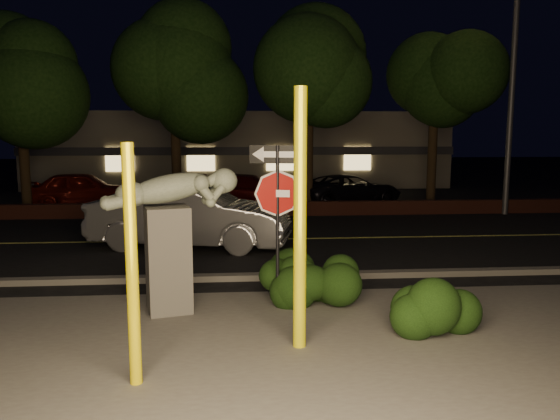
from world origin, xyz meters
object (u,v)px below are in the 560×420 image
object	(u,v)px
yellow_pole_left	(132,267)
streetlight	(508,41)
yellow_pole_right	(300,221)
silver_sedan	(190,215)
parked_car_dark	(349,190)
signpost	(278,194)
parked_car_darkred	(250,191)
sculpture	(170,225)
parked_car_red	(83,189)

from	to	relation	value
yellow_pole_left	streetlight	xyz separation A→B (m)	(10.65, 12.60, 4.64)
yellow_pole_right	yellow_pole_left	bearing A→B (deg)	-154.79
silver_sedan	yellow_pole_left	bearing A→B (deg)	-167.21
yellow_pole_right	silver_sedan	world-z (taller)	yellow_pole_right
silver_sedan	parked_car_dark	bearing A→B (deg)	-23.21
yellow_pole_right	signpost	size ratio (longest dim) A/B	1.29
yellow_pole_right	parked_car_darkred	world-z (taller)	yellow_pole_right
signpost	parked_car_dark	size ratio (longest dim) A/B	0.61
sculpture	parked_car_red	distance (m)	14.03
yellow_pole_left	streetlight	bearing A→B (deg)	49.81
signpost	silver_sedan	xyz separation A→B (m)	(-1.86, 5.08, -1.11)
signpost	silver_sedan	distance (m)	5.52
yellow_pole_right	parked_car_darkred	bearing A→B (deg)	91.28
silver_sedan	parked_car_dark	size ratio (longest dim) A/B	1.14
parked_car_red	signpost	bearing A→B (deg)	-156.93
yellow_pole_left	parked_car_red	world-z (taller)	yellow_pole_left
parked_car_darkred	parked_car_red	bearing A→B (deg)	96.93
signpost	yellow_pole_left	bearing A→B (deg)	-111.94
yellow_pole_left	signpost	bearing A→B (deg)	54.88
yellow_pole_right	signpost	bearing A→B (deg)	95.74
silver_sedan	parked_car_red	size ratio (longest dim) A/B	1.22
yellow_pole_left	parked_car_darkred	xyz separation A→B (m)	(1.73, 15.23, -0.77)
streetlight	parked_car_red	distance (m)	16.68
signpost	silver_sedan	world-z (taller)	signpost
parked_car_red	parked_car_darkred	xyz separation A→B (m)	(6.56, -0.53, -0.06)
yellow_pole_left	signpost	distance (m)	3.30
streetlight	signpost	bearing A→B (deg)	-126.77
yellow_pole_left	parked_car_dark	bearing A→B (deg)	69.74
parked_car_dark	signpost	bearing A→B (deg)	142.06
yellow_pole_right	parked_car_darkred	xyz separation A→B (m)	(-0.32, 14.27, -1.12)
silver_sedan	parked_car_red	bearing A→B (deg)	44.11
signpost	silver_sedan	bearing A→B (deg)	123.26
silver_sedan	parked_car_dark	world-z (taller)	silver_sedan
streetlight	sculpture	bearing A→B (deg)	-131.98
yellow_pole_left	silver_sedan	bearing A→B (deg)	89.89
yellow_pole_left	silver_sedan	distance (m)	7.77
yellow_pole_left	parked_car_darkred	distance (m)	15.34
yellow_pole_left	signpost	size ratio (longest dim) A/B	1.04
yellow_pole_left	yellow_pole_right	bearing A→B (deg)	25.21
streetlight	yellow_pole_left	bearing A→B (deg)	-125.53
yellow_pole_right	streetlight	xyz separation A→B (m)	(8.60, 11.64, 4.29)
parked_car_darkred	streetlight	bearing A→B (deg)	-94.86
sculpture	parked_car_darkred	size ratio (longest dim) A/B	0.53
parked_car_red	parked_car_dark	world-z (taller)	parked_car_red
signpost	yellow_pole_right	bearing A→B (deg)	-71.08
yellow_pole_right	streetlight	bearing A→B (deg)	53.53
sculpture	yellow_pole_left	bearing A→B (deg)	-106.85
yellow_pole_left	sculpture	world-z (taller)	yellow_pole_left
yellow_pole_left	signpost	xyz separation A→B (m)	(1.87, 2.66, 0.53)
yellow_pole_right	silver_sedan	distance (m)	7.14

